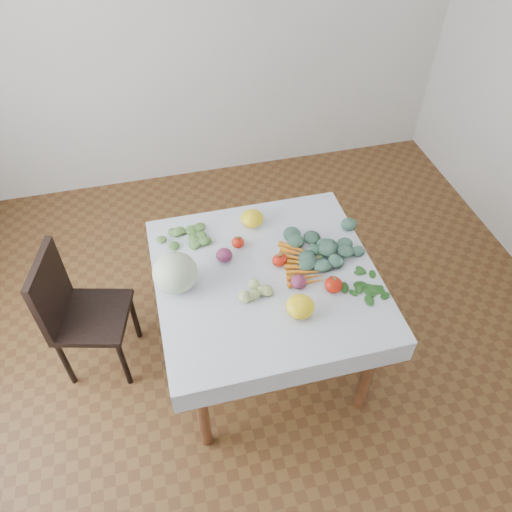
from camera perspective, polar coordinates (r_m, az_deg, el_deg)
The scene contains 19 objects.
ground at distance 3.16m, azimuth 1.00°, elevation -11.44°, with size 4.00×4.00×0.00m, color brown.
back_wall at distance 3.89m, azimuth -7.08°, elevation 25.99°, with size 4.00×0.04×2.70m, color silver.
table at distance 2.63m, azimuth 1.18°, elevation -3.74°, with size 1.00×1.00×0.75m.
tablecloth at distance 2.56m, azimuth 1.21°, elevation -2.30°, with size 1.12×1.12×0.01m, color white.
chair at distance 2.93m, azimuth -19.97°, elevation -5.64°, with size 0.47×0.47×0.86m.
cabbage at distance 2.46m, azimuth -9.23°, elevation -1.89°, with size 0.22×0.22×0.20m, color beige.
tomato_a at distance 2.68m, azimuth -2.08°, elevation 1.57°, with size 0.07×0.07×0.06m, color #B81C0C.
tomato_b at distance 2.59m, azimuth 2.86°, elevation -0.36°, with size 0.07×0.07×0.06m, color #B81C0C.
tomato_c at distance 2.58m, azimuth 2.63°, elevation -0.52°, with size 0.07×0.07×0.06m, color #B81C0C.
tomato_d at distance 2.49m, azimuth 8.87°, elevation -3.27°, with size 0.09×0.09×0.08m, color #B81C0C.
heirloom_back at distance 2.80m, azimuth -0.46°, elevation 4.31°, with size 0.13×0.13×0.09m, color yellow.
heirloom_front at distance 2.37m, azimuth 5.09°, elevation -5.77°, with size 0.14×0.14×0.10m, color yellow.
onion_a at distance 2.61m, azimuth -3.68°, elevation 0.09°, with size 0.09×0.09×0.07m, color #56183C.
onion_b at distance 2.49m, azimuth 4.88°, elevation -2.93°, with size 0.08×0.08×0.07m, color #56183C.
tomatillo_cluster at distance 2.46m, azimuth -0.09°, elevation -3.79°, with size 0.15×0.12×0.05m.
carrot_bunch at distance 2.59m, azimuth 5.24°, elevation -1.06°, with size 0.21×0.33×0.03m.
kale_bunch at distance 2.70m, azimuth 8.17°, elevation 1.36°, with size 0.39×0.30×0.05m.
basil_bunch at distance 2.54m, azimuth 11.54°, elevation -3.51°, with size 0.25×0.22×0.01m.
dill_bunch at distance 2.72m, azimuth -7.91°, elevation 1.51°, with size 0.28×0.22×0.03m.
Camera 1 is at (-0.47, -1.64, 2.66)m, focal length 35.00 mm.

